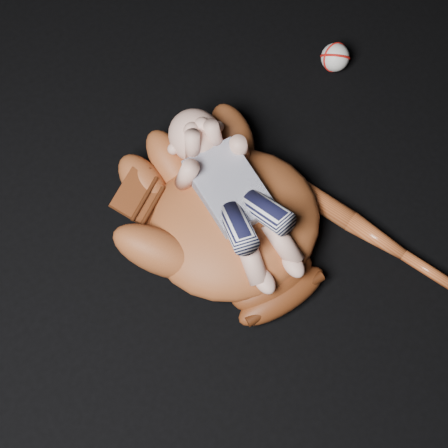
{
  "coord_description": "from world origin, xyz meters",
  "views": [
    {
      "loc": [
        -0.33,
        -0.44,
        1.32
      ],
      "look_at": [
        -0.01,
        0.0,
        0.08
      ],
      "focal_mm": 55.0,
      "sensor_mm": 36.0,
      "label": 1
    }
  ],
  "objects": [
    {
      "name": "newborn_baby",
      "position": [
        0.03,
        0.01,
        0.14
      ],
      "size": [
        0.22,
        0.42,
        0.16
      ],
      "primitive_type": null,
      "rotation": [
        0.0,
        0.0,
        -0.09
      ],
      "color": "#D89F8B",
      "rests_on": "baseball_glove"
    },
    {
      "name": "baseball_glove",
      "position": [
        0.02,
        -0.0,
        0.08
      ],
      "size": [
        0.46,
        0.52,
        0.16
      ],
      "primitive_type": null,
      "rotation": [
        0.0,
        0.0,
        -0.05
      ],
      "color": "brown",
      "rests_on": "ground"
    },
    {
      "name": "baseball_bat",
      "position": [
        0.23,
        -0.15,
        0.02
      ],
      "size": [
        0.19,
        0.46,
        0.04
      ],
      "primitive_type": null,
      "rotation": [
        0.0,
        0.0,
        0.32
      ],
      "color": "#A74820",
      "rests_on": "ground"
    },
    {
      "name": "baseball",
      "position": [
        0.46,
        0.21,
        0.03
      ],
      "size": [
        0.09,
        0.09,
        0.07
      ],
      "primitive_type": "sphere",
      "rotation": [
        0.0,
        0.0,
        -0.38
      ],
      "color": "white",
      "rests_on": "ground"
    }
  ]
}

